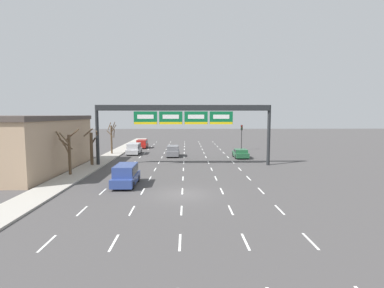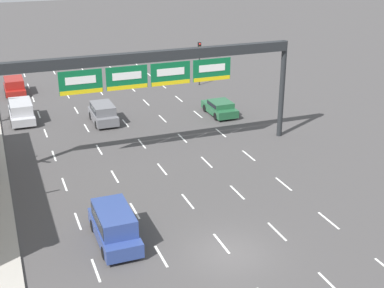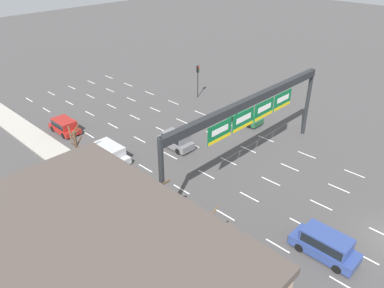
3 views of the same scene
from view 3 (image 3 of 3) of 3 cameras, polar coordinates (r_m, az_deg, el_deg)
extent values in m
cube|color=white|center=(27.63, 22.16, -19.25)|extent=(0.12, 2.00, 0.01)
cube|color=white|center=(28.87, 12.93, -14.89)|extent=(0.12, 2.00, 0.01)
cube|color=white|center=(30.89, 5.01, -10.69)|extent=(0.12, 2.00, 0.01)
cube|color=white|center=(33.53, -1.62, -6.91)|extent=(0.12, 2.00, 0.01)
cube|color=white|center=(36.67, -7.11, -3.67)|extent=(0.12, 2.00, 0.01)
cube|color=white|center=(40.19, -11.66, -0.93)|extent=(0.12, 2.00, 0.01)
cube|color=white|center=(44.00, -15.45, 1.35)|extent=(0.12, 2.00, 0.01)
cube|color=white|center=(48.02, -18.62, 3.25)|extent=(0.12, 2.00, 0.01)
cube|color=white|center=(52.22, -21.30, 4.85)|extent=(0.12, 2.00, 0.01)
cube|color=white|center=(56.54, -23.58, 6.20)|extent=(0.12, 2.00, 0.01)
cube|color=white|center=(29.97, 24.82, -15.40)|extent=(0.12, 2.00, 0.01)
cube|color=white|center=(31.13, 16.27, -11.61)|extent=(0.12, 2.00, 0.01)
cube|color=white|center=(33.00, 8.71, -7.97)|extent=(0.12, 2.00, 0.01)
cube|color=white|center=(35.49, 2.20, -4.66)|extent=(0.12, 2.00, 0.01)
cube|color=white|center=(38.47, -3.33, -1.78)|extent=(0.12, 2.00, 0.01)
cube|color=white|center=(41.84, -8.01, 0.68)|extent=(0.12, 2.00, 0.01)
cube|color=white|center=(45.51, -11.96, 2.76)|extent=(0.12, 2.00, 0.01)
cube|color=white|center=(49.41, -15.32, 4.50)|extent=(0.12, 2.00, 0.01)
cube|color=white|center=(53.49, -18.18, 5.98)|extent=(0.12, 2.00, 0.01)
cube|color=white|center=(57.72, -20.65, 7.23)|extent=(0.12, 2.00, 0.01)
cube|color=white|center=(32.49, 27.01, -12.09)|extent=(0.12, 2.00, 0.01)
cube|color=white|center=(33.55, 19.07, -8.77)|extent=(0.12, 2.00, 0.01)
cube|color=white|center=(35.30, 11.90, -5.57)|extent=(0.12, 2.00, 0.01)
cube|color=white|center=(37.64, 5.58, -2.64)|extent=(0.12, 2.00, 0.01)
cube|color=white|center=(40.46, 0.09, -0.06)|extent=(0.12, 2.00, 0.01)
cube|color=white|center=(43.67, -4.64, 2.16)|extent=(0.12, 2.00, 0.01)
cube|color=white|center=(47.20, -8.70, 4.06)|extent=(0.12, 2.00, 0.01)
cube|color=white|center=(50.97, -12.19, 5.66)|extent=(0.12, 2.00, 0.01)
cube|color=white|center=(54.94, -15.21, 7.03)|extent=(0.12, 2.00, 0.01)
cube|color=white|center=(59.07, -17.83, 8.19)|extent=(0.12, 2.00, 0.01)
cube|color=white|center=(36.12, 21.46, -6.30)|extent=(0.12, 2.00, 0.01)
cube|color=white|center=(37.75, 14.67, -3.45)|extent=(0.12, 2.00, 0.01)
cube|color=white|center=(39.94, 8.57, -0.83)|extent=(0.12, 2.00, 0.01)
cube|color=white|center=(42.61, 3.17, 1.49)|extent=(0.12, 2.00, 0.01)
cube|color=white|center=(45.67, -1.55, 3.52)|extent=(0.12, 2.00, 0.01)
cube|color=white|center=(49.06, -5.67, 5.25)|extent=(0.12, 2.00, 0.01)
cube|color=white|center=(52.70, -9.26, 6.74)|extent=(0.12, 2.00, 0.01)
cube|color=white|center=(56.54, -12.39, 8.00)|extent=(0.12, 2.00, 0.01)
cube|color=white|center=(60.56, -15.12, 9.09)|extent=(0.12, 2.00, 0.01)
cube|color=white|center=(38.79, 23.50, -4.15)|extent=(0.12, 2.00, 0.01)
cube|color=white|center=(40.32, 17.08, -1.59)|extent=(0.12, 2.00, 0.01)
cube|color=white|center=(42.38, 11.22, 0.77)|extent=(0.12, 2.00, 0.01)
cube|color=white|center=(44.90, 5.96, 2.89)|extent=(0.12, 2.00, 0.01)
cube|color=white|center=(47.82, 1.28, 4.74)|extent=(0.12, 2.00, 0.01)
cube|color=white|center=(51.06, -2.86, 6.35)|extent=(0.12, 2.00, 0.01)
cube|color=white|center=(54.56, -6.50, 7.73)|extent=(0.12, 2.00, 0.01)
cube|color=white|center=(58.29, -9.71, 8.91)|extent=(0.12, 2.00, 0.01)
cube|color=white|center=(62.19, -12.54, 9.92)|extent=(0.12, 2.00, 0.01)
cylinder|color=#232628|center=(27.78, -4.61, -6.02)|extent=(0.41, 0.41, 7.55)
cylinder|color=#232628|center=(43.13, 17.18, 6.07)|extent=(0.41, 0.41, 7.55)
cube|color=#232628|center=(33.23, 9.11, 6.59)|extent=(21.40, 0.60, 0.70)
cube|color=#0C6033|center=(30.16, 4.24, 1.88)|extent=(2.86, 0.08, 1.58)
cube|color=white|center=(30.07, 4.32, 2.10)|extent=(2.00, 0.02, 0.50)
cube|color=yellow|center=(30.43, 4.26, 0.77)|extent=(2.80, 0.02, 0.28)
cube|color=#0C6033|center=(32.38, 7.81, 3.68)|extent=(2.86, 0.08, 1.58)
cube|color=white|center=(32.29, 7.89, 3.88)|extent=(2.00, 0.02, 0.50)
cube|color=yellow|center=(32.63, 7.80, 2.63)|extent=(2.80, 0.02, 0.28)
cube|color=#0C6033|center=(34.73, 10.92, 5.22)|extent=(2.86, 0.08, 1.58)
cube|color=white|center=(34.65, 11.00, 5.41)|extent=(2.00, 0.02, 0.50)
cube|color=yellow|center=(34.97, 10.88, 4.23)|extent=(2.80, 0.02, 0.28)
cube|color=#0C6033|center=(37.19, 13.64, 6.55)|extent=(2.86, 0.08, 1.58)
cube|color=white|center=(37.12, 13.72, 6.74)|extent=(2.00, 0.02, 0.50)
cube|color=yellow|center=(37.42, 13.58, 5.62)|extent=(2.80, 0.02, 0.28)
cube|color=#4C423D|center=(20.36, -16.51, -14.77)|extent=(12.61, 17.51, 0.50)
cube|color=slate|center=(39.69, -2.50, 0.23)|extent=(1.83, 4.03, 0.74)
cube|color=slate|center=(39.32, -2.48, 1.13)|extent=(1.68, 2.82, 0.70)
cube|color=black|center=(39.32, -2.48, 1.13)|extent=(1.72, 2.59, 0.51)
cylinder|color=black|center=(40.11, -4.54, 0.10)|extent=(0.22, 0.66, 0.66)
cylinder|color=black|center=(41.08, -2.83, 0.90)|extent=(0.22, 0.66, 0.66)
cylinder|color=black|center=(38.55, -2.14, -1.11)|extent=(0.22, 0.66, 0.66)
cylinder|color=black|center=(39.56, -0.42, -0.25)|extent=(0.22, 0.66, 0.66)
cube|color=#235B38|center=(45.56, 8.09, 3.88)|extent=(1.89, 4.06, 0.65)
cube|color=#235B38|center=(45.20, 8.39, 4.41)|extent=(1.74, 2.11, 0.44)
cube|color=black|center=(45.20, 8.39, 4.41)|extent=(1.77, 1.94, 0.32)
cylinder|color=black|center=(45.67, 6.21, 3.80)|extent=(0.22, 0.66, 0.66)
cylinder|color=black|center=(46.92, 7.52, 4.43)|extent=(0.22, 0.66, 0.66)
cylinder|color=black|center=(44.38, 8.67, 2.84)|extent=(0.22, 0.66, 0.66)
cylinder|color=black|center=(45.66, 9.94, 3.51)|extent=(0.22, 0.66, 0.66)
cube|color=maroon|center=(45.23, -18.81, 2.27)|extent=(1.91, 4.06, 0.55)
cube|color=maroon|center=(44.91, -18.93, 3.04)|extent=(1.76, 2.84, 0.83)
cube|color=black|center=(44.91, -18.93, 3.04)|extent=(1.80, 2.62, 0.60)
cylinder|color=black|center=(45.98, -20.45, 2.21)|extent=(0.22, 0.66, 0.66)
cylinder|color=black|center=(46.63, -18.59, 2.92)|extent=(0.22, 0.66, 0.66)
cylinder|color=black|center=(43.97, -18.99, 1.23)|extent=(0.22, 0.66, 0.66)
cylinder|color=black|center=(44.65, -17.07, 1.99)|extent=(0.22, 0.66, 0.66)
cube|color=#B7B7BC|center=(38.31, -12.46, -1.71)|extent=(1.93, 4.63, 0.66)
cube|color=#B7B7BC|center=(37.90, -12.54, -0.74)|extent=(1.77, 3.24, 0.88)
cube|color=black|center=(37.90, -12.54, -0.74)|extent=(1.81, 2.98, 0.63)
cylinder|color=black|center=(39.07, -14.64, -1.70)|extent=(0.22, 0.66, 0.66)
cylinder|color=black|center=(39.84, -12.54, -0.79)|extent=(0.22, 0.66, 0.66)
cylinder|color=black|center=(37.00, -12.30, -3.25)|extent=(0.22, 0.66, 0.66)
cylinder|color=black|center=(37.81, -10.15, -2.25)|extent=(0.22, 0.66, 0.66)
cube|color=navy|center=(28.71, 19.48, -14.81)|extent=(1.89, 4.68, 0.75)
cube|color=navy|center=(28.14, 19.85, -13.60)|extent=(1.74, 3.28, 0.94)
cube|color=black|center=(28.14, 19.85, -13.60)|extent=(1.78, 3.01, 0.68)
cylinder|color=black|center=(28.65, 16.05, -14.92)|extent=(0.22, 0.66, 0.66)
cylinder|color=black|center=(29.84, 17.72, -13.13)|extent=(0.22, 0.66, 0.66)
cylinder|color=black|center=(27.97, 21.22, -17.32)|extent=(0.22, 0.66, 0.66)
cylinder|color=black|center=(29.19, 22.69, -15.35)|extent=(0.22, 0.66, 0.66)
cylinder|color=black|center=(52.15, 0.87, 9.00)|extent=(0.12, 0.12, 3.61)
cube|color=black|center=(51.42, 0.89, 11.36)|extent=(0.30, 0.24, 0.90)
sphere|color=red|center=(51.24, 1.00, 11.65)|extent=(0.20, 0.20, 0.20)
sphere|color=#412F0C|center=(51.33, 1.00, 11.33)|extent=(0.20, 0.20, 0.20)
sphere|color=#0E3515|center=(51.43, 1.00, 11.01)|extent=(0.20, 0.20, 0.20)
cylinder|color=brown|center=(28.28, -5.33, -9.44)|extent=(0.37, 0.37, 4.00)
cylinder|color=brown|center=(27.10, -6.83, -6.19)|extent=(0.98, 1.13, 1.03)
cylinder|color=brown|center=(28.05, -5.76, -7.77)|extent=(0.87, 0.35, 1.17)
cylinder|color=brown|center=(27.76, -4.55, -6.10)|extent=(0.43, 1.54, 1.35)
cylinder|color=brown|center=(35.67, -17.07, -1.37)|extent=(0.27, 0.27, 4.48)
cylinder|color=brown|center=(34.80, -17.10, -0.33)|extent=(1.03, 0.40, 1.06)
cylinder|color=brown|center=(34.66, -18.11, 1.61)|extent=(0.40, 0.75, 1.13)
cylinder|color=brown|center=(35.02, -17.39, 2.11)|extent=(0.74, 0.79, 1.19)
cylinder|color=brown|center=(35.49, -16.88, 0.29)|extent=(0.46, 0.92, 1.46)
cylinder|color=brown|center=(35.34, -17.43, 1.45)|extent=(1.02, 0.73, 1.30)
cylinder|color=brown|center=(24.81, 3.61, -15.81)|extent=(0.29, 0.29, 4.14)
cylinder|color=brown|center=(23.83, 2.51, -11.38)|extent=(1.58, 0.30, 1.31)
cylinder|color=brown|center=(23.90, 3.99, -15.01)|extent=(0.89, 0.62, 1.31)
cylinder|color=brown|center=(23.24, 4.48, -13.75)|extent=(1.27, 0.59, 1.24)
cylinder|color=brown|center=(23.66, 4.83, -14.63)|extent=(1.40, 0.27, 1.11)
cylinder|color=brown|center=(22.99, 3.97, -14.32)|extent=(1.43, 1.36, 1.44)
camera|label=1|loc=(35.16, 71.87, -15.49)|focal=28.00mm
camera|label=2|loc=(23.56, 86.58, -10.72)|focal=50.00mm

